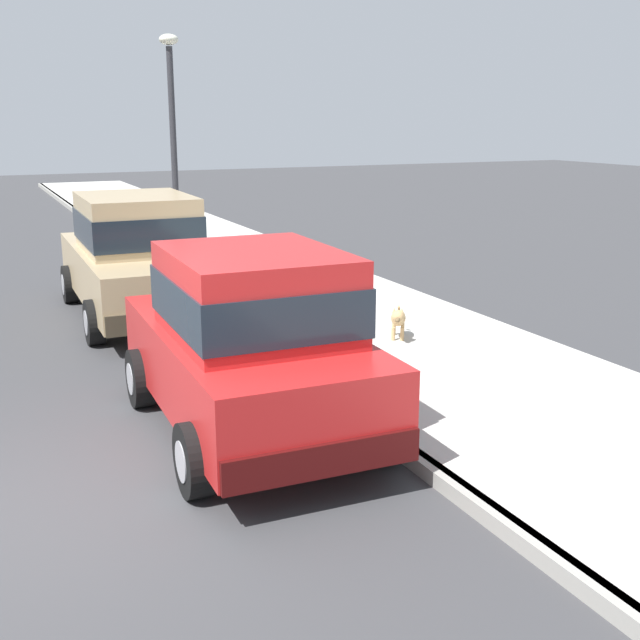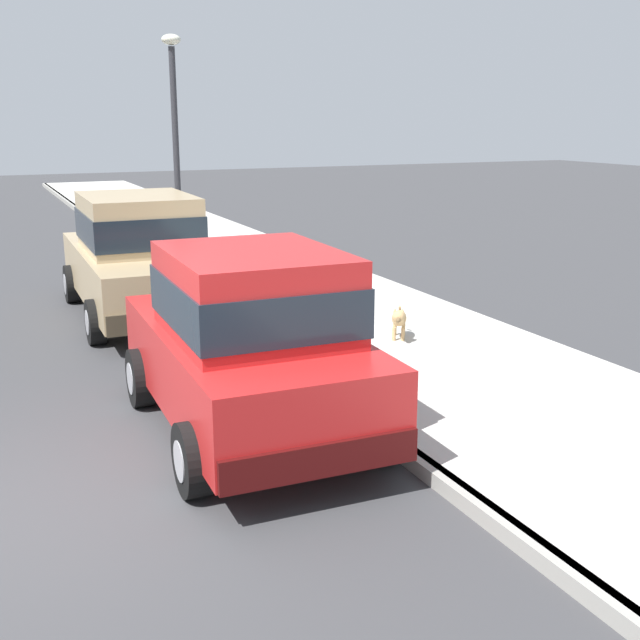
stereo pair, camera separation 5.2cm
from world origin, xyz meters
name	(u,v)px [view 2 (the right image)]	position (x,y,z in m)	size (l,w,h in m)	color
ground_plane	(36,511)	(0.00, 0.00, 0.00)	(80.00, 80.00, 0.00)	#38383A
curb	(385,438)	(3.20, 0.00, 0.07)	(0.16, 64.00, 0.14)	gray
sidewalk	(534,410)	(5.00, 0.00, 0.07)	(3.60, 64.00, 0.14)	#B7B5AD
car_red_hatchback	(250,340)	(2.12, 0.79, 0.98)	(2.02, 3.84, 1.88)	red
car_tan_sedan	(139,255)	(2.15, 6.05, 0.98)	(2.09, 4.63, 1.92)	tan
dog_tan	(399,319)	(4.94, 2.76, 0.43)	(0.46, 0.67, 0.49)	tan
street_lamp	(175,126)	(3.55, 8.96, 2.91)	(0.36, 0.36, 4.42)	#2D2D33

